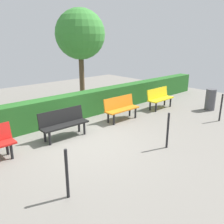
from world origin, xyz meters
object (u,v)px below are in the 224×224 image
bench_yellow (159,97)px  bench_black (64,122)px  trash_bin (210,100)px  tree_near (80,35)px  bench_orange (121,107)px

bench_yellow → bench_black: bearing=-1.6°
bench_yellow → trash_bin: 2.10m
bench_black → tree_near: size_ratio=0.36×
bench_black → tree_near: 5.01m
tree_near → trash_bin: 6.27m
bench_yellow → trash_bin: (-1.37, 1.59, -0.03)m
tree_near → trash_bin: size_ratio=4.71×
bench_yellow → tree_near: tree_near is taller
bench_orange → bench_black: size_ratio=0.95×
bench_yellow → bench_black: (4.70, -0.03, 0.00)m
bench_orange → tree_near: tree_near is taller
tree_near → trash_bin: tree_near is taller
bench_yellow → bench_black: same height
bench_yellow → bench_orange: bearing=-1.7°
trash_bin → bench_black: bearing=-14.9°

